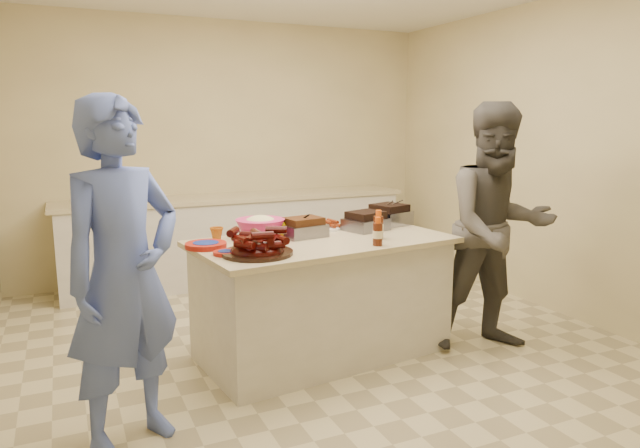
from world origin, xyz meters
name	(u,v)px	position (x,y,z in m)	size (l,w,h in m)	color
room	(326,354)	(0.00, 0.00, 0.00)	(4.50, 5.00, 2.70)	beige
back_counter	(238,238)	(0.00, 2.20, 0.45)	(3.60, 0.64, 0.90)	beige
island	(323,353)	(-0.01, 0.03, 0.00)	(1.79, 0.94, 0.85)	beige
rib_platter	(257,255)	(-0.58, -0.22, 0.85)	(0.45, 0.45, 0.18)	#3C0402
pulled_pork_tray	(304,237)	(-0.10, 0.17, 0.85)	(0.30, 0.22, 0.09)	#47230F
brisket_tray	(366,230)	(0.42, 0.21, 0.85)	(0.30, 0.25, 0.09)	black
roasting_pan	(389,224)	(0.71, 0.34, 0.85)	(0.28, 0.28, 0.11)	gray
coleslaw_bowl	(261,239)	(-0.40, 0.24, 0.85)	(0.35, 0.35, 0.24)	#C52169
sausage_plate	(321,229)	(0.14, 0.40, 0.85)	(0.32, 0.32, 0.05)	silver
mac_cheese_dish	(368,225)	(0.55, 0.39, 0.85)	(0.27, 0.20, 0.07)	gold
bbq_bottle_a	(378,245)	(0.23, -0.30, 0.85)	(0.06, 0.06, 0.19)	#41180B
bbq_bottle_b	(378,239)	(0.34, -0.12, 0.85)	(0.07, 0.07, 0.21)	#41180B
mustard_bottle	(283,238)	(-0.25, 0.20, 0.85)	(0.05, 0.05, 0.13)	#F9DB00
sauce_bowl	(289,236)	(-0.19, 0.24, 0.85)	(0.13, 0.04, 0.13)	silver
plate_stack_large	(206,248)	(-0.82, 0.11, 0.85)	(0.27, 0.27, 0.03)	maroon
plate_stack_small	(226,255)	(-0.76, -0.14, 0.85)	(0.16, 0.16, 0.02)	maroon
plastic_cup	(217,240)	(-0.69, 0.33, 0.85)	(0.09, 0.09, 0.09)	#A1500F
basket_stack	(261,235)	(-0.35, 0.37, 0.85)	(0.21, 0.16, 0.10)	maroon
guest_blue	(135,441)	(-1.40, -0.60, 0.00)	(0.65, 1.80, 0.43)	#4E63BB
guest_gray	(491,346)	(1.18, -0.37, 0.00)	(0.87, 1.80, 0.68)	#4D4A46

